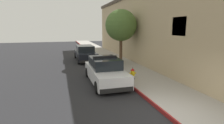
{
  "coord_description": "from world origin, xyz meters",
  "views": [
    {
      "loc": [
        -3.89,
        -5.59,
        3.42
      ],
      "look_at": [
        -0.38,
        6.58,
        1.0
      ],
      "focal_mm": 29.15,
      "sensor_mm": 36.0,
      "label": 1
    }
  ],
  "objects_px": {
    "parked_car_silver_ahead": "(85,53)",
    "police_cruiser": "(105,71)",
    "street_tree": "(121,25)",
    "fire_hydrant": "(133,74)"
  },
  "relations": [
    {
      "from": "police_cruiser",
      "to": "street_tree",
      "type": "distance_m",
      "value": 6.4
    },
    {
      "from": "parked_car_silver_ahead",
      "to": "street_tree",
      "type": "xyz_separation_m",
      "value": [
        2.86,
        -3.13,
        2.85
      ]
    },
    {
      "from": "police_cruiser",
      "to": "fire_hydrant",
      "type": "relative_size",
      "value": 6.37
    },
    {
      "from": "street_tree",
      "to": "fire_hydrant",
      "type": "bearing_deg",
      "value": -100.7
    },
    {
      "from": "fire_hydrant",
      "to": "street_tree",
      "type": "bearing_deg",
      "value": 79.3
    },
    {
      "from": "parked_car_silver_ahead",
      "to": "street_tree",
      "type": "bearing_deg",
      "value": -47.58
    },
    {
      "from": "parked_car_silver_ahead",
      "to": "police_cruiser",
      "type": "bearing_deg",
      "value": -89.16
    },
    {
      "from": "parked_car_silver_ahead",
      "to": "fire_hydrant",
      "type": "distance_m",
      "value": 8.63
    },
    {
      "from": "police_cruiser",
      "to": "fire_hydrant",
      "type": "distance_m",
      "value": 1.77
    },
    {
      "from": "police_cruiser",
      "to": "parked_car_silver_ahead",
      "type": "xyz_separation_m",
      "value": [
        -0.12,
        8.16,
        -0.0
      ]
    }
  ]
}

